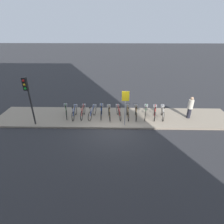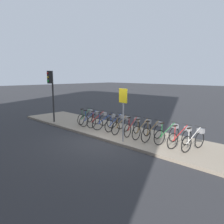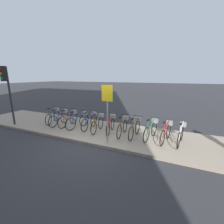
{
  "view_description": "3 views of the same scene",
  "coord_description": "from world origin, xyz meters",
  "px_view_note": "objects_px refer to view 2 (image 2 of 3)",
  "views": [
    {
      "loc": [
        0.07,
        -9.4,
        5.87
      ],
      "look_at": [
        -0.14,
        0.54,
        0.94
      ],
      "focal_mm": 28.0,
      "sensor_mm": 36.0,
      "label": 1
    },
    {
      "loc": [
        6.8,
        -6.57,
        2.97
      ],
      "look_at": [
        -0.68,
        0.98,
        1.19
      ],
      "focal_mm": 35.0,
      "sensor_mm": 36.0,
      "label": 2
    },
    {
      "loc": [
        3.1,
        -4.73,
        2.75
      ],
      "look_at": [
        0.62,
        0.85,
        1.28
      ],
      "focal_mm": 24.0,
      "sensor_mm": 36.0,
      "label": 3
    }
  ],
  "objects_px": {
    "parked_bicycle_5": "(122,125)",
    "parked_bicycle_8": "(154,131)",
    "parked_bicycle_3": "(106,121)",
    "parked_bicycle_4": "(116,122)",
    "parked_bicycle_7": "(143,129)",
    "parked_bicycle_10": "(181,136)",
    "parked_bicycle_2": "(99,119)",
    "parked_bicycle_9": "(169,133)",
    "parked_bicycle_1": "(91,118)",
    "parked_bicycle_0": "(86,116)",
    "parked_bicycle_11": "(195,139)",
    "parked_bicycle_6": "(133,126)",
    "sign_post": "(123,106)",
    "traffic_light": "(51,85)"
  },
  "relations": [
    {
      "from": "parked_bicycle_1",
      "to": "parked_bicycle_9",
      "type": "bearing_deg",
      "value": 1.64
    },
    {
      "from": "parked_bicycle_0",
      "to": "parked_bicycle_2",
      "type": "xyz_separation_m",
      "value": [
        1.2,
        -0.06,
        0.0
      ]
    },
    {
      "from": "parked_bicycle_9",
      "to": "parked_bicycle_7",
      "type": "bearing_deg",
      "value": -175.83
    },
    {
      "from": "parked_bicycle_6",
      "to": "parked_bicycle_0",
      "type": "bearing_deg",
      "value": 179.18
    },
    {
      "from": "parked_bicycle_3",
      "to": "parked_bicycle_7",
      "type": "xyz_separation_m",
      "value": [
        2.41,
        0.04,
        0.0
      ]
    },
    {
      "from": "parked_bicycle_7",
      "to": "parked_bicycle_10",
      "type": "relative_size",
      "value": 1.01
    },
    {
      "from": "parked_bicycle_3",
      "to": "parked_bicycle_4",
      "type": "height_order",
      "value": "same"
    },
    {
      "from": "parked_bicycle_3",
      "to": "parked_bicycle_7",
      "type": "bearing_deg",
      "value": 0.95
    },
    {
      "from": "parked_bicycle_8",
      "to": "parked_bicycle_10",
      "type": "xyz_separation_m",
      "value": [
        1.31,
        0.04,
        0.0
      ]
    },
    {
      "from": "sign_post",
      "to": "parked_bicycle_8",
      "type": "bearing_deg",
      "value": 53.68
    },
    {
      "from": "parked_bicycle_7",
      "to": "parked_bicycle_10",
      "type": "xyz_separation_m",
      "value": [
        1.88,
        0.03,
        0.0
      ]
    },
    {
      "from": "sign_post",
      "to": "parked_bicycle_0",
      "type": "bearing_deg",
      "value": 163.22
    },
    {
      "from": "parked_bicycle_2",
      "to": "sign_post",
      "type": "relative_size",
      "value": 0.66
    },
    {
      "from": "parked_bicycle_7",
      "to": "parked_bicycle_8",
      "type": "relative_size",
      "value": 1.0
    },
    {
      "from": "parked_bicycle_1",
      "to": "parked_bicycle_11",
      "type": "relative_size",
      "value": 1.01
    },
    {
      "from": "parked_bicycle_5",
      "to": "parked_bicycle_10",
      "type": "distance_m",
      "value": 3.15
    },
    {
      "from": "parked_bicycle_3",
      "to": "parked_bicycle_5",
      "type": "bearing_deg",
      "value": -0.61
    },
    {
      "from": "parked_bicycle_3",
      "to": "parked_bicycle_9",
      "type": "bearing_deg",
      "value": 2.06
    },
    {
      "from": "parked_bicycle_7",
      "to": "traffic_light",
      "type": "xyz_separation_m",
      "value": [
        -6.04,
        -1.19,
        1.84
      ]
    },
    {
      "from": "parked_bicycle_6",
      "to": "sign_post",
      "type": "height_order",
      "value": "sign_post"
    },
    {
      "from": "parked_bicycle_2",
      "to": "parked_bicycle_9",
      "type": "relative_size",
      "value": 1.02
    },
    {
      "from": "parked_bicycle_7",
      "to": "parked_bicycle_11",
      "type": "height_order",
      "value": "same"
    },
    {
      "from": "parked_bicycle_7",
      "to": "parked_bicycle_4",
      "type": "bearing_deg",
      "value": 176.69
    },
    {
      "from": "parked_bicycle_5",
      "to": "parked_bicycle_4",
      "type": "bearing_deg",
      "value": 164.04
    },
    {
      "from": "parked_bicycle_5",
      "to": "sign_post",
      "type": "bearing_deg",
      "value": -46.55
    },
    {
      "from": "parked_bicycle_2",
      "to": "parked_bicycle_11",
      "type": "bearing_deg",
      "value": 0.23
    },
    {
      "from": "parked_bicycle_1",
      "to": "parked_bicycle_11",
      "type": "xyz_separation_m",
      "value": [
        6.09,
        0.1,
        0.0
      ]
    },
    {
      "from": "parked_bicycle_1",
      "to": "parked_bicycle_6",
      "type": "height_order",
      "value": "same"
    },
    {
      "from": "parked_bicycle_9",
      "to": "parked_bicycle_11",
      "type": "xyz_separation_m",
      "value": [
        1.16,
        -0.04,
        0.0
      ]
    },
    {
      "from": "parked_bicycle_1",
      "to": "parked_bicycle_7",
      "type": "bearing_deg",
      "value": 0.77
    },
    {
      "from": "parked_bicycle_1",
      "to": "parked_bicycle_3",
      "type": "xyz_separation_m",
      "value": [
        1.26,
        0.01,
        0.0
      ]
    },
    {
      "from": "parked_bicycle_2",
      "to": "parked_bicycle_9",
      "type": "height_order",
      "value": "same"
    },
    {
      "from": "parked_bicycle_4",
      "to": "parked_bicycle_8",
      "type": "distance_m",
      "value": 2.4
    },
    {
      "from": "parked_bicycle_2",
      "to": "parked_bicycle_10",
      "type": "distance_m",
      "value": 4.98
    },
    {
      "from": "parked_bicycle_6",
      "to": "parked_bicycle_7",
      "type": "xyz_separation_m",
      "value": [
        0.62,
        -0.04,
        0.0
      ]
    },
    {
      "from": "parked_bicycle_5",
      "to": "parked_bicycle_8",
      "type": "bearing_deg",
      "value": 1.3
    },
    {
      "from": "parked_bicycle_2",
      "to": "parked_bicycle_9",
      "type": "xyz_separation_m",
      "value": [
        4.36,
        0.07,
        0.0
      ]
    },
    {
      "from": "parked_bicycle_10",
      "to": "traffic_light",
      "type": "relative_size",
      "value": 0.48
    },
    {
      "from": "parked_bicycle_10",
      "to": "parked_bicycle_11",
      "type": "relative_size",
      "value": 0.99
    },
    {
      "from": "parked_bicycle_5",
      "to": "parked_bicycle_9",
      "type": "xyz_separation_m",
      "value": [
        2.53,
        0.14,
        0.0
      ]
    },
    {
      "from": "parked_bicycle_0",
      "to": "parked_bicycle_4",
      "type": "bearing_deg",
      "value": 0.35
    },
    {
      "from": "parked_bicycle_6",
      "to": "sign_post",
      "type": "bearing_deg",
      "value": -72.08
    },
    {
      "from": "parked_bicycle_5",
      "to": "parked_bicycle_8",
      "type": "xyz_separation_m",
      "value": [
        1.84,
        0.04,
        0.0
      ]
    },
    {
      "from": "parked_bicycle_10",
      "to": "parked_bicycle_1",
      "type": "bearing_deg",
      "value": -179.17
    },
    {
      "from": "parked_bicycle_4",
      "to": "traffic_light",
      "type": "bearing_deg",
      "value": -163.01
    },
    {
      "from": "parked_bicycle_4",
      "to": "parked_bicycle_5",
      "type": "bearing_deg",
      "value": -15.96
    },
    {
      "from": "parked_bicycle_1",
      "to": "sign_post",
      "type": "relative_size",
      "value": 0.66
    },
    {
      "from": "parked_bicycle_4",
      "to": "parked_bicycle_6",
      "type": "bearing_deg",
      "value": -3.25
    },
    {
      "from": "parked_bicycle_0",
      "to": "parked_bicycle_7",
      "type": "height_order",
      "value": "same"
    },
    {
      "from": "parked_bicycle_6",
      "to": "parked_bicycle_7",
      "type": "relative_size",
      "value": 0.99
    }
  ]
}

